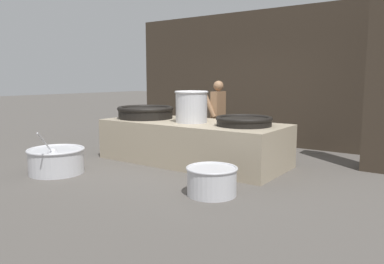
# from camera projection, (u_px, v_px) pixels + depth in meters

# --- Properties ---
(ground_plane) EXTENTS (60.00, 60.00, 0.00)m
(ground_plane) POSITION_uv_depth(u_px,v_px,m) (192.00, 162.00, 7.17)
(ground_plane) COLOR #56514C
(back_wall) EXTENTS (7.03, 0.24, 3.20)m
(back_wall) POSITION_uv_depth(u_px,v_px,m) (257.00, 78.00, 9.16)
(back_wall) COLOR #382D23
(back_wall) RESTS_ON ground_plane
(support_pillar) EXTENTS (0.40, 0.40, 3.20)m
(support_pillar) POSITION_uv_depth(u_px,v_px,m) (380.00, 78.00, 6.31)
(support_pillar) COLOR #382D23
(support_pillar) RESTS_ON ground_plane
(hearth_platform) EXTENTS (3.55, 1.47, 0.78)m
(hearth_platform) POSITION_uv_depth(u_px,v_px,m) (192.00, 142.00, 7.12)
(hearth_platform) COLOR tan
(hearth_platform) RESTS_ON ground_plane
(giant_wok_near) EXTENTS (1.15, 1.15, 0.24)m
(giant_wok_near) POSITION_uv_depth(u_px,v_px,m) (146.00, 112.00, 7.68)
(giant_wok_near) COLOR black
(giant_wok_near) RESTS_ON hearth_platform
(giant_wok_far) EXTENTS (0.98, 0.98, 0.16)m
(giant_wok_far) POSITION_uv_depth(u_px,v_px,m) (244.00, 121.00, 6.46)
(giant_wok_far) COLOR black
(giant_wok_far) RESTS_ON hearth_platform
(stock_pot) EXTENTS (0.63, 0.63, 0.58)m
(stock_pot) POSITION_uv_depth(u_px,v_px,m) (191.00, 106.00, 6.92)
(stock_pot) COLOR silver
(stock_pot) RESTS_ON hearth_platform
(cook) EXTENTS (0.38, 0.59, 1.55)m
(cook) POSITION_uv_depth(u_px,v_px,m) (218.00, 114.00, 7.98)
(cook) COLOR #8C6647
(cook) RESTS_ON ground_plane
(prep_bowl_vegetables) EXTENTS (0.94, 1.08, 0.81)m
(prep_bowl_vegetables) POSITION_uv_depth(u_px,v_px,m) (56.00, 159.00, 6.32)
(prep_bowl_vegetables) COLOR silver
(prep_bowl_vegetables) RESTS_ON ground_plane
(prep_bowl_meat) EXTENTS (0.72, 0.72, 0.39)m
(prep_bowl_meat) POSITION_uv_depth(u_px,v_px,m) (212.00, 180.00, 5.13)
(prep_bowl_meat) COLOR silver
(prep_bowl_meat) RESTS_ON ground_plane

